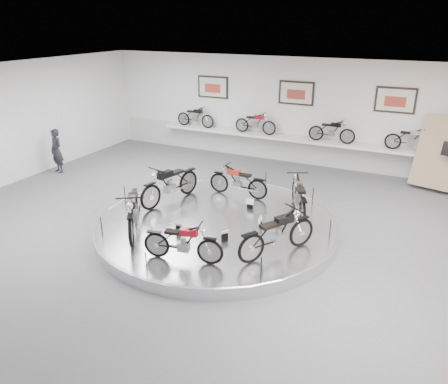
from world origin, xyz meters
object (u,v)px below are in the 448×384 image
at_px(bike_b, 238,181).
at_px(visitor, 57,151).
at_px(display_platform, 217,225).
at_px(bike_e, 183,242).
at_px(bike_a, 299,195).
at_px(bike_c, 170,183).
at_px(bike_f, 278,233).
at_px(shelf, 291,139).
at_px(bike_d, 133,211).

distance_m(bike_b, visitor, 7.20).
height_order(display_platform, bike_b, bike_b).
bearing_deg(bike_e, bike_a, 55.89).
height_order(bike_a, bike_b, bike_a).
bearing_deg(bike_c, bike_b, 141.66).
distance_m(bike_e, visitor, 8.61).
distance_m(bike_c, bike_f, 4.13).
bearing_deg(visitor, shelf, 49.90).
distance_m(bike_f, visitor, 9.82).
bearing_deg(shelf, bike_b, -92.48).
height_order(shelf, bike_a, bike_a).
xyz_separation_m(bike_a, bike_f, (0.23, -2.42, 0.01)).
bearing_deg(bike_b, bike_c, 38.99).
relative_size(bike_a, bike_e, 1.13).
relative_size(bike_c, bike_d, 1.00).
distance_m(shelf, bike_a, 5.31).
bearing_deg(visitor, bike_f, 1.46).
xyz_separation_m(bike_c, visitor, (-5.61, 1.19, -0.05)).
distance_m(shelf, bike_b, 4.59).
relative_size(bike_b, bike_c, 0.84).
relative_size(display_platform, bike_e, 4.11).
xyz_separation_m(shelf, bike_d, (-1.58, -7.88, -0.14)).
distance_m(bike_c, visitor, 5.73).
xyz_separation_m(shelf, bike_b, (-0.20, -4.58, -0.23)).
height_order(bike_c, visitor, visitor).
bearing_deg(display_platform, visitor, 166.69).
bearing_deg(bike_e, visitor, 141.97).
bearing_deg(shelf, bike_c, -107.07).
bearing_deg(bike_d, bike_b, 124.45).
xyz_separation_m(bike_e, bike_f, (1.77, 1.17, 0.07)).
bearing_deg(display_platform, bike_b, 96.20).
xyz_separation_m(bike_b, bike_e, (0.46, -4.00, -0.01)).
bearing_deg(display_platform, bike_c, 162.48).
xyz_separation_m(bike_c, bike_d, (0.21, -2.05, 0.00)).
relative_size(shelf, bike_e, 7.06).
xyz_separation_m(bike_a, visitor, (-9.20, 0.34, -0.01)).
bearing_deg(bike_c, display_platform, 85.83).
bearing_deg(bike_a, bike_e, 131.44).
xyz_separation_m(bike_b, bike_c, (-1.59, -1.26, 0.09)).
bearing_deg(visitor, bike_e, -9.36).
xyz_separation_m(bike_b, bike_f, (2.23, -2.83, 0.06)).
height_order(shelf, bike_e, bike_e).
bearing_deg(bike_d, bike_a, 97.71).
xyz_separation_m(bike_d, bike_f, (3.61, 0.47, -0.03)).
bearing_deg(display_platform, shelf, 90.00).
height_order(bike_f, visitor, visitor).
bearing_deg(bike_c, bike_f, 80.96).
distance_m(shelf, bike_e, 8.58).
relative_size(bike_b, bike_f, 0.89).
relative_size(display_platform, visitor, 3.96).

